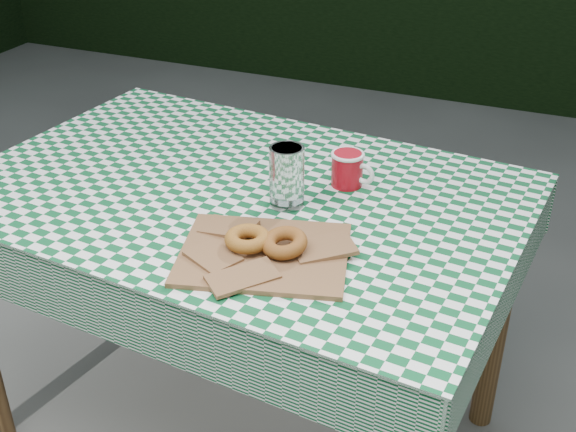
# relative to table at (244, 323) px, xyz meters

# --- Properties ---
(table) EXTENTS (1.30, 0.94, 0.75)m
(table) POSITION_rel_table_xyz_m (0.00, 0.00, 0.00)
(table) COLOR #55351D
(table) RESTS_ON ground
(tablecloth) EXTENTS (1.33, 0.96, 0.01)m
(tablecloth) POSITION_rel_table_xyz_m (0.00, -0.00, 0.38)
(tablecloth) COLOR #0C4D26
(tablecloth) RESTS_ON table
(paper_bag) EXTENTS (0.38, 0.33, 0.02)m
(paper_bag) POSITION_rel_table_xyz_m (0.17, -0.23, 0.39)
(paper_bag) COLOR brown
(paper_bag) RESTS_ON tablecloth
(bagel_front) EXTENTS (0.11, 0.11, 0.03)m
(bagel_front) POSITION_rel_table_xyz_m (0.13, -0.23, 0.41)
(bagel_front) COLOR #9C6420
(bagel_front) RESTS_ON paper_bag
(bagel_back) EXTENTS (0.12, 0.12, 0.03)m
(bagel_back) POSITION_rel_table_xyz_m (0.20, -0.22, 0.41)
(bagel_back) COLOR brown
(bagel_back) RESTS_ON paper_bag
(coffee_mug) EXTENTS (0.17, 0.17, 0.08)m
(coffee_mug) POSITION_rel_table_xyz_m (0.22, 0.11, 0.42)
(coffee_mug) COLOR #9F0A15
(coffee_mug) RESTS_ON tablecloth
(drinking_glass) EXTENTS (0.09, 0.09, 0.14)m
(drinking_glass) POSITION_rel_table_xyz_m (0.13, -0.03, 0.45)
(drinking_glass) COLOR white
(drinking_glass) RESTS_ON tablecloth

